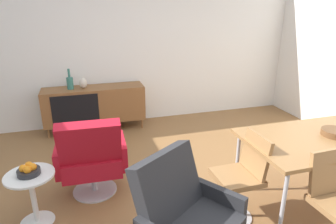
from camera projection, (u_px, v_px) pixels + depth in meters
name	position (u px, v px, depth m)	size (l,w,h in m)	color
ground_plane	(158.00, 208.00, 3.04)	(8.32, 8.32, 0.00)	olive
wall_back	(117.00, 41.00, 4.91)	(6.80, 0.12, 2.80)	white
sideboard	(94.00, 104.00, 4.84)	(1.60, 0.45, 0.72)	brown
vase_cobalt	(83.00, 83.00, 4.68)	(0.12, 0.12, 0.16)	beige
vase_sculptural_dark	(70.00, 83.00, 4.62)	(0.10, 0.10, 0.32)	#337266
dining_table	(324.00, 141.00, 2.94)	(1.60, 0.90, 0.74)	olive
wooden_bowl_on_table	(335.00, 133.00, 2.94)	(0.26, 0.26, 0.06)	brown
dining_chair_front_left	(336.00, 199.00, 2.42)	(0.41, 0.44, 0.86)	#9E7042
dining_chair_near_window	(243.00, 174.00, 2.78)	(0.43, 0.41, 0.86)	#9E7042
lounge_chair_red	(92.00, 156.00, 3.11)	(0.74, 0.68, 0.95)	red
armchair_black_shell	(185.00, 219.00, 2.20)	(0.90, 0.89, 0.95)	#262628
side_table_round	(33.00, 193.00, 2.75)	(0.44, 0.44, 0.52)	white
fruit_bowl	(28.00, 170.00, 2.66)	(0.20, 0.20, 0.11)	#262628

